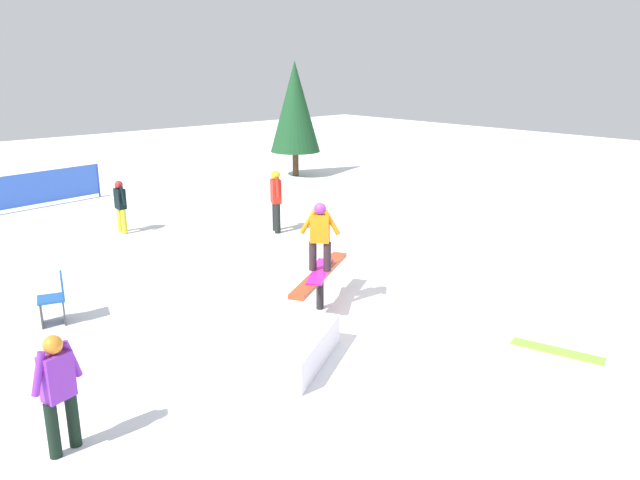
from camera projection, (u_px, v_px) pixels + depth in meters
The scene contains 11 objects.
ground_plane at pixel (320, 309), 11.45m from camera, with size 60.00×60.00×0.00m, color white.
rail_feature at pixel (320, 277), 11.28m from camera, with size 2.33×1.48×0.71m.
snow_kicker_ramp at pixel (275, 345), 9.43m from camera, with size 1.80×1.50×0.48m, color white.
main_rider_on_rail at pixel (320, 239), 11.07m from camera, with size 1.28×1.11×1.28m.
bystander_red at pixel (276, 198), 16.32m from camera, with size 0.39×0.66×1.64m.
bystander_black at pixel (121, 204), 16.25m from camera, with size 0.21×0.63×1.39m.
bystander_purple at pixel (58, 388), 7.06m from camera, with size 0.65×0.29×1.46m.
loose_snowboard_lime at pixel (557, 351), 9.75m from camera, with size 1.40×0.28×0.02m, color #8CDF3E.
folding_chair at pixel (55, 301), 10.71m from camera, with size 0.56×0.56×0.88m.
safety_fence at pixel (22, 190), 18.82m from camera, with size 5.11×0.77×1.10m.
pine_tree_near at pixel (295, 107), 23.82m from camera, with size 1.92×1.92×4.37m.
Camera 1 is at (-7.15, -7.88, 4.40)m, focal length 35.00 mm.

